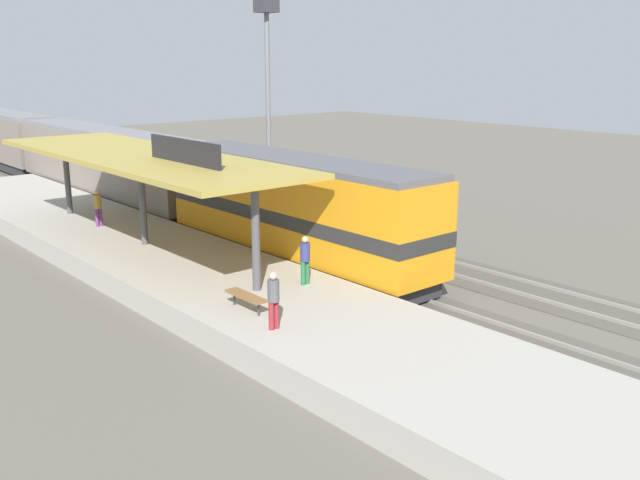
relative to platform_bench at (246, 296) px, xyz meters
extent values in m
plane|color=#5B564C|center=(8.00, 9.38, -1.34)|extent=(120.00, 120.00, 0.00)
cube|color=#4E4941|center=(6.00, 9.38, -1.32)|extent=(3.20, 110.00, 0.04)
cube|color=gray|center=(5.28, 9.38, -1.26)|extent=(0.10, 110.00, 0.16)
cube|color=gray|center=(6.72, 9.38, -1.26)|extent=(0.10, 110.00, 0.16)
cube|color=#4E4941|center=(10.60, 9.38, -1.32)|extent=(3.20, 110.00, 0.04)
cube|color=gray|center=(9.88, 9.38, -1.26)|extent=(0.10, 110.00, 0.16)
cube|color=gray|center=(11.32, 9.38, -1.26)|extent=(0.10, 110.00, 0.16)
cube|color=#9E998E|center=(1.40, 9.38, -0.89)|extent=(6.00, 44.00, 0.90)
cylinder|color=#47474C|center=(1.40, 1.38, 1.36)|extent=(0.28, 0.28, 3.60)
cylinder|color=#47474C|center=(1.40, 9.38, 1.36)|extent=(0.28, 0.28, 3.60)
cylinder|color=#47474C|center=(1.40, 17.38, 1.36)|extent=(0.28, 0.28, 3.60)
cube|color=#A38E3D|center=(1.40, 9.38, 3.26)|extent=(5.20, 18.00, 0.20)
cube|color=black|center=(1.40, 5.78, 3.81)|extent=(0.12, 4.80, 0.90)
cylinder|color=#333338|center=(0.00, -0.65, -0.23)|extent=(0.07, 0.07, 0.42)
cylinder|color=#333338|center=(0.00, 0.65, -0.23)|extent=(0.07, 0.07, 0.42)
cube|color=brown|center=(0.00, 0.00, 0.02)|extent=(0.44, 1.70, 0.08)
cube|color=#28282D|center=(6.00, 5.07, -0.83)|extent=(2.60, 13.60, 0.70)
cube|color=orange|center=(6.00, 5.07, 1.27)|extent=(2.90, 14.40, 3.50)
cube|color=#515156|center=(6.00, 5.07, 3.14)|extent=(2.78, 14.11, 0.24)
cube|color=#282828|center=(6.00, 5.07, 1.00)|extent=(2.93, 14.43, 0.56)
cube|color=#28282D|center=(6.00, 23.07, -0.83)|extent=(2.60, 19.20, 0.70)
cube|color=slate|center=(6.00, 23.07, 1.17)|extent=(2.90, 20.00, 3.30)
cube|color=slate|center=(6.00, 23.07, 2.94)|extent=(2.78, 19.60, 0.24)
cylinder|color=slate|center=(13.80, 17.28, 4.16)|extent=(0.28, 0.28, 11.00)
cube|color=#333338|center=(13.80, 17.28, 10.01)|extent=(1.10, 1.10, 0.70)
cylinder|color=#23603D|center=(2.93, 0.79, -0.02)|extent=(0.16, 0.16, 0.84)
cylinder|color=#23603D|center=(3.11, 0.79, -0.02)|extent=(0.16, 0.16, 0.84)
cylinder|color=navy|center=(3.02, 0.79, 0.72)|extent=(0.34, 0.34, 0.64)
sphere|color=tan|center=(3.02, 0.79, 1.15)|extent=(0.23, 0.23, 0.23)
cylinder|color=maroon|center=(-0.39, -1.83, -0.02)|extent=(0.16, 0.16, 0.84)
cylinder|color=maroon|center=(-0.21, -1.83, -0.02)|extent=(0.16, 0.16, 0.84)
cylinder|color=#4C4C51|center=(-0.30, -1.83, 0.72)|extent=(0.34, 0.34, 0.64)
sphere|color=tan|center=(-0.30, -1.83, 1.15)|extent=(0.23, 0.23, 0.23)
cylinder|color=#663375|center=(1.24, 13.76, -0.02)|extent=(0.16, 0.16, 0.84)
cylinder|color=#663375|center=(1.42, 13.76, -0.02)|extent=(0.16, 0.16, 0.84)
cylinder|color=olive|center=(1.33, 13.76, 0.72)|extent=(0.34, 0.34, 0.64)
sphere|color=tan|center=(1.33, 13.76, 1.15)|extent=(0.23, 0.23, 0.23)
camera|label=1|loc=(-11.77, -17.20, 7.13)|focal=39.80mm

